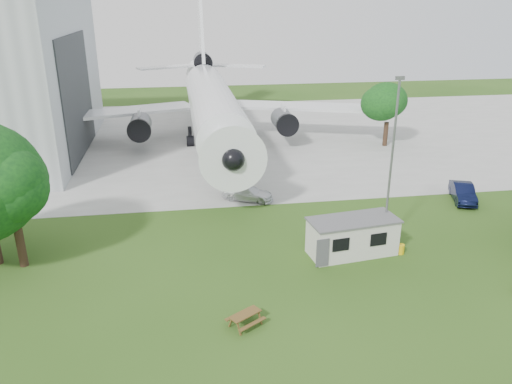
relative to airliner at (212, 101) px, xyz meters
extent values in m
plane|color=#3F6321|center=(2.00, -35.86, -5.27)|extent=(160.00, 160.00, 0.00)
cube|color=#B7B7B2|center=(2.00, 2.14, -5.25)|extent=(120.00, 46.00, 0.03)
cube|color=#2D3033|center=(-14.93, -2.86, 1.48)|extent=(0.16, 16.00, 12.96)
cylinder|color=white|center=(0.00, -1.86, -0.17)|extent=(5.40, 34.00, 5.40)
cone|color=white|center=(0.00, -20.86, -0.17)|extent=(5.40, 5.50, 5.40)
cone|color=white|center=(0.00, 19.14, 0.63)|extent=(4.86, 9.00, 4.86)
cube|color=white|center=(-12.50, 1.34, -1.37)|extent=(21.36, 10.77, 0.36)
cube|color=white|center=(12.50, 1.34, -1.37)|extent=(21.36, 10.77, 0.36)
cube|color=white|center=(0.00, 19.14, 6.33)|extent=(0.46, 9.96, 12.17)
cylinder|color=#515459|center=(-8.50, -2.36, -2.27)|extent=(2.50, 4.20, 2.50)
cylinder|color=#515459|center=(8.50, -2.36, -2.27)|extent=(2.50, 4.20, 2.50)
cylinder|color=#515459|center=(0.00, 18.14, 2.63)|extent=(2.60, 4.50, 2.60)
cylinder|color=black|center=(0.00, -17.36, -4.07)|extent=(0.36, 0.36, 2.40)
cylinder|color=black|center=(-2.80, -0.86, -4.07)|extent=(0.44, 0.44, 2.40)
cylinder|color=black|center=(2.80, -0.86, -4.07)|extent=(0.44, 0.44, 2.40)
cube|color=beige|center=(7.50, -30.48, -4.02)|extent=(6.28, 3.29, 2.50)
cube|color=#59595B|center=(7.50, -30.48, -2.71)|extent=(6.51, 3.51, 0.12)
cylinder|color=gold|center=(10.90, -31.08, -4.92)|extent=(0.50, 0.50, 0.70)
cylinder|color=slate|center=(10.20, -29.66, 0.73)|extent=(0.16, 0.16, 12.00)
cylinder|color=#382619|center=(-14.80, -28.78, -3.59)|extent=(0.56, 0.56, 3.36)
sphere|color=#1C6618|center=(-14.80, -28.78, 0.51)|extent=(6.07, 6.07, 6.07)
cylinder|color=#382619|center=(20.68, -4.51, -3.81)|extent=(0.56, 0.56, 2.92)
sphere|color=#1C6618|center=(20.68, -4.51, -0.24)|extent=(5.20, 5.20, 5.20)
imported|color=black|center=(20.44, -22.60, -4.50)|extent=(3.05, 4.97, 1.55)
imported|color=white|center=(1.67, -19.49, -4.61)|extent=(4.91, 3.53, 1.32)
camera|label=1|loc=(-3.94, -60.32, 11.43)|focal=35.00mm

